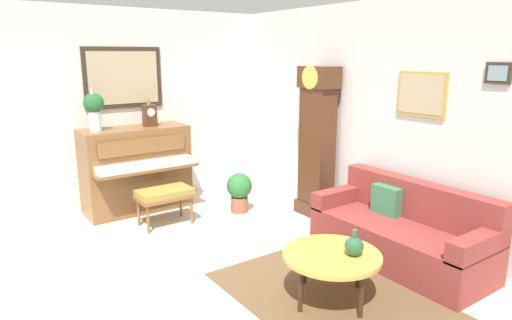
# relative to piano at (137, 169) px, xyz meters

# --- Properties ---
(ground_plane) EXTENTS (6.40, 6.00, 0.10)m
(ground_plane) POSITION_rel_piano_xyz_m (2.23, -0.18, -0.65)
(ground_plane) COLOR beige
(wall_left) EXTENTS (0.13, 4.90, 2.80)m
(wall_left) POSITION_rel_piano_xyz_m (-0.37, -0.18, 0.81)
(wall_left) COLOR silver
(wall_left) RESTS_ON ground_plane
(wall_back) EXTENTS (5.30, 0.13, 2.80)m
(wall_back) POSITION_rel_piano_xyz_m (2.25, 2.22, 0.80)
(wall_back) COLOR silver
(wall_back) RESTS_ON ground_plane
(area_rug) EXTENTS (2.10, 1.50, 0.01)m
(area_rug) POSITION_rel_piano_xyz_m (3.30, 0.58, -0.60)
(area_rug) COLOR brown
(area_rug) RESTS_ON ground_plane
(piano) EXTENTS (0.87, 1.44, 1.19)m
(piano) POSITION_rel_piano_xyz_m (0.00, 0.00, 0.00)
(piano) COLOR brown
(piano) RESTS_ON ground_plane
(piano_bench) EXTENTS (0.42, 0.70, 0.48)m
(piano_bench) POSITION_rel_piano_xyz_m (0.76, 0.07, -0.19)
(piano_bench) COLOR brown
(piano_bench) RESTS_ON ground_plane
(grandfather_clock) EXTENTS (0.52, 0.34, 2.03)m
(grandfather_clock) POSITION_rel_piano_xyz_m (1.58, 1.94, 0.36)
(grandfather_clock) COLOR #4C2B19
(grandfather_clock) RESTS_ON ground_plane
(couch) EXTENTS (1.90, 0.80, 0.84)m
(couch) POSITION_rel_piano_xyz_m (3.18, 1.73, -0.29)
(couch) COLOR maroon
(couch) RESTS_ON ground_plane
(coffee_table) EXTENTS (0.88, 0.88, 0.45)m
(coffee_table) POSITION_rel_piano_xyz_m (3.33, 0.54, -0.18)
(coffee_table) COLOR gold
(coffee_table) RESTS_ON ground_plane
(mantel_clock) EXTENTS (0.13, 0.18, 0.38)m
(mantel_clock) POSITION_rel_piano_xyz_m (0.00, 0.23, 0.76)
(mantel_clock) COLOR #4C2B19
(mantel_clock) RESTS_ON piano
(flower_vase) EXTENTS (0.26, 0.26, 0.58)m
(flower_vase) POSITION_rel_piano_xyz_m (0.00, -0.52, 0.90)
(flower_vase) COLOR silver
(flower_vase) RESTS_ON piano
(green_jug) EXTENTS (0.17, 0.17, 0.24)m
(green_jug) POSITION_rel_piano_xyz_m (3.46, 0.67, -0.07)
(green_jug) COLOR #234C33
(green_jug) RESTS_ON coffee_table
(potted_plant) EXTENTS (0.36, 0.36, 0.56)m
(potted_plant) POSITION_rel_piano_xyz_m (0.91, 1.13, -0.28)
(potted_plant) COLOR #935138
(potted_plant) RESTS_ON ground_plane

